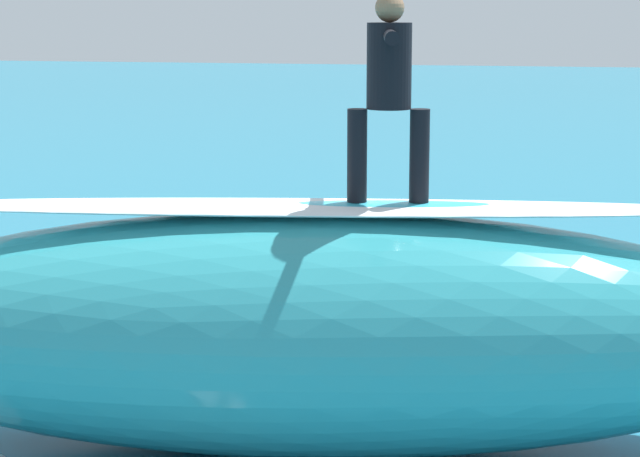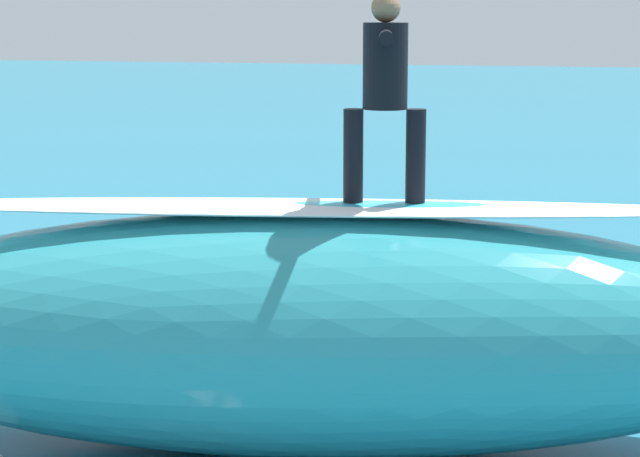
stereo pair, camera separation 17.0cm
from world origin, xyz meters
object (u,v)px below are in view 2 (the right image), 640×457
object	(u,v)px
surfboard_riding	(384,208)
surfboard_paddling	(276,317)
buoy_marker	(33,297)
surfer_riding	(385,82)
surfer_paddling	(267,304)

from	to	relation	value
surfboard_riding	surfboard_paddling	distance (m)	4.72
surfboard_riding	buoy_marker	size ratio (longest dim) A/B	2.40
surfer_riding	surfboard_paddling	world-z (taller)	surfer_riding
surfboard_riding	surfer_paddling	xyz separation A→B (m)	(2.00, -3.70, -1.81)
surfer_riding	buoy_marker	size ratio (longest dim) A/B	1.79
surfboard_paddling	buoy_marker	world-z (taller)	buoy_marker
surfboard_paddling	buoy_marker	bearing A→B (deg)	135.47
buoy_marker	surfer_riding	bearing A→B (deg)	145.74
surfboard_riding	surfer_paddling	size ratio (longest dim) A/B	1.36
surfer_riding	surfer_paddling	world-z (taller)	surfer_riding
surfboard_paddling	surfer_riding	bearing A→B (deg)	-120.35
surfer_riding	surfer_paddling	xyz separation A→B (m)	(2.00, -3.70, -2.81)
surfer_paddling	buoy_marker	distance (m)	2.74
surfboard_paddling	buoy_marker	size ratio (longest dim) A/B	2.23
buoy_marker	surfboard_paddling	bearing A→B (deg)	-167.34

